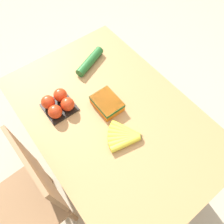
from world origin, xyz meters
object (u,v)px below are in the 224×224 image
Objects in this scene: tomato_pack at (58,104)px; cucumber_near at (90,61)px; carrot_bag at (107,103)px; banana_bunch at (125,136)px; chair at (32,197)px.

cucumber_near is (0.17, -0.33, -0.02)m from tomato_pack.
tomato_pack is at bearing 116.79° from cucumber_near.
banana_bunch is at bearing 167.61° from carrot_bag.
banana_bunch is 1.09× the size of tomato_pack.
chair is at bearing 98.58° from carrot_bag.
carrot_bag is 0.34m from cucumber_near.
banana_bunch is at bearing 75.98° from chair.
tomato_pack is 0.37m from cucumber_near.
carrot_bag reaches higher than cucumber_near.
tomato_pack reaches higher than cucumber_near.
cucumber_near is at bearing 117.92° from chair.
carrot_bag is (-0.16, -0.22, -0.01)m from tomato_pack.
chair is 0.65m from banana_bunch.
carrot_bag is (0.21, -0.05, 0.02)m from banana_bunch.
cucumber_near is (0.33, -0.11, -0.01)m from carrot_bag.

